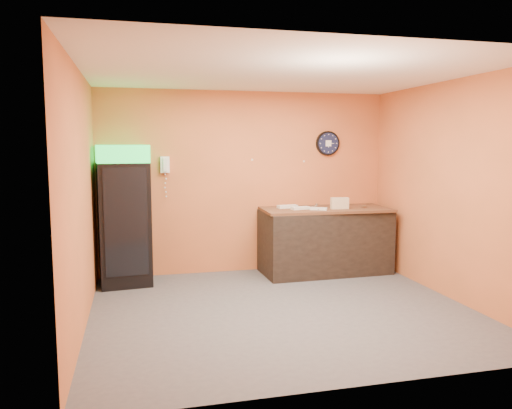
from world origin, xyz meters
name	(u,v)px	position (x,y,z in m)	size (l,w,h in m)	color
floor	(282,310)	(0.00, 0.00, 0.00)	(4.50, 4.50, 0.00)	#47474C
back_wall	(246,182)	(0.00, 2.00, 1.40)	(4.50, 0.02, 2.80)	#DA723D
left_wall	(81,199)	(-2.25, 0.00, 1.40)	(0.02, 4.00, 2.80)	#DA723D
right_wall	(451,190)	(2.25, 0.00, 1.40)	(0.02, 4.00, 2.80)	#DA723D
ceiling	(284,72)	(0.00, 0.00, 2.80)	(4.50, 4.00, 0.02)	white
beverage_cooler	(124,217)	(-1.85, 1.61, 0.97)	(0.76, 0.77, 1.98)	black
prep_counter	(325,242)	(1.16, 1.57, 0.49)	(1.95, 0.87, 0.97)	black
wall_clock	(328,143)	(1.34, 1.97, 2.00)	(0.39, 0.06, 0.39)	black
wall_phone	(165,165)	(-1.24, 1.95, 1.69)	(0.13, 0.11, 0.24)	white
butcher_paper	(325,209)	(1.16, 1.57, 0.99)	(1.96, 0.90, 0.04)	brown
sub_roll_stack	(340,203)	(1.33, 1.42, 1.10)	(0.27, 0.11, 0.17)	beige
wrapped_sandwich_left	(300,208)	(0.73, 1.50, 1.03)	(0.28, 0.11, 0.04)	silver
wrapped_sandwich_mid	(319,209)	(0.97, 1.37, 1.03)	(0.25, 0.10, 0.04)	silver
wrapped_sandwich_right	(287,207)	(0.59, 1.71, 1.04)	(0.31, 0.12, 0.04)	silver
kitchen_tool	(317,205)	(1.07, 1.72, 1.04)	(0.05, 0.05, 0.05)	silver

